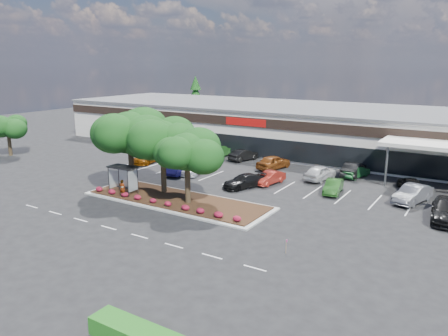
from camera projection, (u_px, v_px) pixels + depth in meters
The scene contains 29 objects.
ground at pixel (166, 218), 35.75m from camera, with size 160.00×160.00×0.00m, color black.
retail_store at pixel (316, 129), 62.89m from camera, with size 80.40×25.20×6.25m.
landscape_island at pixel (177, 200), 40.05m from camera, with size 18.00×6.00×0.26m.
lane_markings at pixel (230, 188), 44.40m from camera, with size 33.12×20.06×0.01m.
shrub_row at pixel (162, 202), 38.23m from camera, with size 17.00×0.80×0.50m, color maroon, non-canonical shape.
bus_shelter at pixel (124, 172), 41.51m from camera, with size 2.75×1.55×2.59m.
island_tree_west at pixel (130, 149), 42.60m from camera, with size 7.20×7.20×7.89m, color #163B13, non-canonical shape.
island_tree_mid at pixel (163, 154), 41.44m from camera, with size 6.60×6.60×7.32m, color #163B13, non-canonical shape.
island_tree_east at pixel (187, 167), 38.23m from camera, with size 5.80×5.80×6.50m, color #163B13, non-canonical shape.
tree_west_far at pixel (9, 135), 59.25m from camera, with size 4.80×4.80×5.61m, color #163B13, non-canonical shape.
conifer_north_west at pixel (196, 100), 87.94m from camera, with size 4.40×4.40×10.00m, color #163B13.
person_waiting at pixel (122, 188), 40.42m from camera, with size 0.60×0.39×1.64m, color #594C47.
survey_stake at pixel (286, 244), 29.01m from camera, with size 0.08×0.14×1.01m.
car_0 at pixel (148, 157), 55.50m from camera, with size 2.08×5.11×1.48m, color #773906.
car_1 at pixel (194, 168), 49.92m from camera, with size 1.89×4.65×1.35m, color #B1B3BE.
car_2 at pixel (181, 167), 49.90m from camera, with size 1.68×4.82×1.59m, color navy.
car_3 at pixel (244, 181), 44.36m from camera, with size 1.91×4.69×1.36m, color black.
car_5 at pixel (270, 178), 45.73m from camera, with size 1.42×4.06×1.34m, color maroon.
car_6 at pixel (333, 186), 42.51m from camera, with size 1.42×4.07×1.34m, color #22521B.
car_7 at pixel (412, 194), 39.58m from camera, with size 1.73×4.96×1.63m, color #55565D.
car_8 at pixel (448, 210), 35.11m from camera, with size 2.39×5.88×1.71m, color black.
car_9 at pixel (177, 149), 60.30m from camera, with size 2.53×5.49×1.53m, color brown.
car_10 at pixel (219, 151), 58.77m from camera, with size 1.71×4.91×1.62m, color #21551E.
car_11 at pixel (244, 155), 56.70m from camera, with size 1.54×4.42×1.46m, color black.
car_12 at pixel (273, 162), 52.11m from camera, with size 2.00×4.98×1.70m, color brown.
car_13 at pixel (320, 173), 47.33m from camera, with size 1.90×4.72×1.61m, color silver.
car_14 at pixel (354, 169), 48.85m from camera, with size 1.70×4.88×1.61m, color black.
car_15 at pixel (356, 172), 48.29m from camera, with size 1.42×4.09×1.35m, color #15451F.
car_16 at pixel (410, 184), 43.07m from camera, with size 1.73×4.29×1.46m, color black.
Camera 1 is at (21.99, -26.07, 12.43)m, focal length 35.00 mm.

